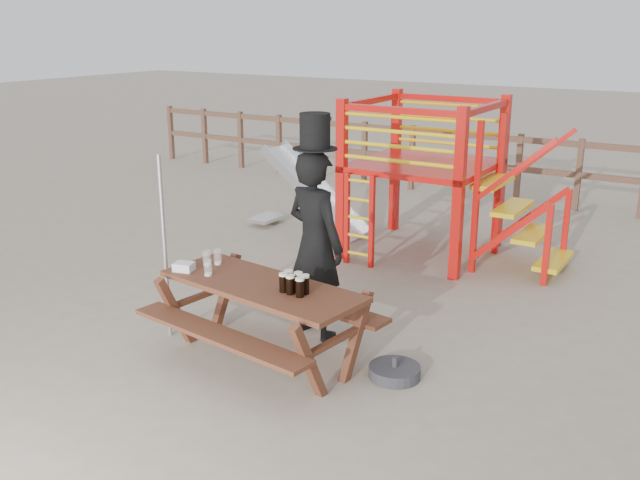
{
  "coord_description": "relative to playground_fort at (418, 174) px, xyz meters",
  "views": [
    {
      "loc": [
        3.9,
        -5.06,
        3.02
      ],
      "look_at": [
        0.3,
        0.8,
        0.91
      ],
      "focal_mm": 40.0,
      "sensor_mm": 36.0,
      "label": 1
    }
  ],
  "objects": [
    {
      "name": "metal_pole",
      "position": [
        -0.95,
        -3.83,
        -0.15
      ],
      "size": [
        0.04,
        0.04,
        1.84
      ],
      "primitive_type": "cylinder",
      "color": "#B2B2B7",
      "rests_on": "ground"
    },
    {
      "name": "playground_fort",
      "position": [
        0.0,
        0.0,
        0.0
      ],
      "size": [
        4.71,
        1.84,
        2.1
      ],
      "color": "red",
      "rests_on": "ground"
    },
    {
      "name": "empty_glasses",
      "position": [
        -0.48,
        -3.7,
        -0.24
      ],
      "size": [
        0.27,
        0.37,
        0.15
      ],
      "color": "silver",
      "rests_on": "picnic_table"
    },
    {
      "name": "ground",
      "position": [
        -0.12,
        -3.58,
        -1.07
      ],
      "size": [
        60.0,
        60.0,
        0.0
      ],
      "primitive_type": "plane",
      "color": "tan",
      "rests_on": "ground"
    },
    {
      "name": "picnic_table",
      "position": [
        0.17,
        -3.79,
        -0.59
      ],
      "size": [
        2.12,
        1.6,
        0.76
      ],
      "rotation": [
        0.0,
        0.0,
        -0.14
      ],
      "color": "brown",
      "rests_on": "ground"
    },
    {
      "name": "paper_bag",
      "position": [
        -0.66,
        -3.89,
        -0.27
      ],
      "size": [
        0.21,
        0.18,
        0.08
      ],
      "primitive_type": "cube",
      "rotation": [
        0.0,
        0.0,
        0.26
      ],
      "color": "white",
      "rests_on": "picnic_table"
    },
    {
      "name": "back_fence",
      "position": [
        -0.12,
        3.42,
        -0.34
      ],
      "size": [
        15.09,
        0.09,
        1.2
      ],
      "color": "brown",
      "rests_on": "ground"
    },
    {
      "name": "man_with_hat",
      "position": [
        0.27,
        -3.03,
        -0.08
      ],
      "size": [
        0.78,
        0.61,
        2.22
      ],
      "rotation": [
        0.0,
        0.0,
        2.88
      ],
      "color": "black",
      "rests_on": "ground"
    },
    {
      "name": "stout_pints",
      "position": [
        0.55,
        -3.82,
        -0.23
      ],
      "size": [
        0.26,
        0.19,
        0.17
      ],
      "color": "black",
      "rests_on": "picnic_table"
    },
    {
      "name": "parasol_base",
      "position": [
        1.36,
        -3.46,
        -1.02
      ],
      "size": [
        0.46,
        0.46,
        0.2
      ],
      "color": "#323237",
      "rests_on": "ground"
    }
  ]
}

